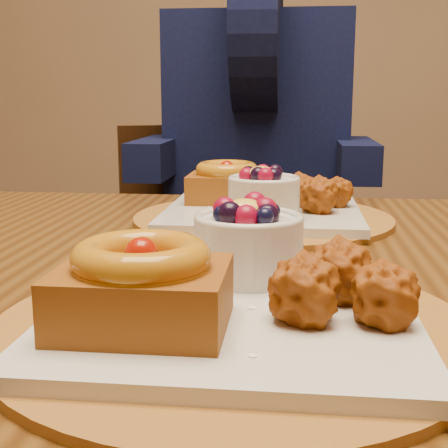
% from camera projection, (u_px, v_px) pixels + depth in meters
% --- Properties ---
extents(dining_table, '(1.60, 0.90, 0.76)m').
position_uv_depth(dining_table, '(252.00, 324.00, 0.72)').
color(dining_table, '#3D220B').
rests_on(dining_table, ground).
extents(place_setting_near, '(0.38, 0.38, 0.09)m').
position_uv_depth(place_setting_near, '(230.00, 293.00, 0.49)').
color(place_setting_near, brown).
rests_on(place_setting_near, dining_table).
extents(place_setting_far, '(0.38, 0.38, 0.09)m').
position_uv_depth(place_setting_far, '(260.00, 203.00, 0.91)').
color(place_setting_far, brown).
rests_on(place_setting_far, dining_table).
extents(chair_far, '(0.54, 0.54, 0.86)m').
position_uv_depth(chair_far, '(209.00, 277.00, 1.60)').
color(chair_far, black).
rests_on(chair_far, ground).
extents(diner, '(0.53, 0.51, 0.87)m').
position_uv_depth(diner, '(258.00, 99.00, 1.50)').
color(diner, black).
rests_on(diner, ground).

